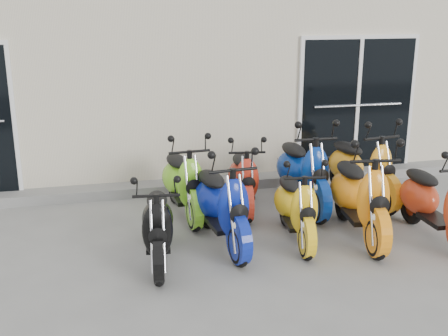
% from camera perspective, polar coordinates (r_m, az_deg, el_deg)
% --- Properties ---
extents(ground, '(80.00, 80.00, 0.00)m').
position_cam_1_polar(ground, '(6.94, 1.16, -7.32)').
color(ground, gray).
rests_on(ground, ground).
extents(building, '(14.00, 6.00, 3.20)m').
position_cam_1_polar(building, '(11.52, -5.39, 10.41)').
color(building, beige).
rests_on(building, ground).
extents(front_step, '(14.00, 0.40, 0.15)m').
position_cam_1_polar(front_step, '(8.76, -2.15, -1.68)').
color(front_step, gray).
rests_on(front_step, ground).
extents(door_right, '(2.02, 0.08, 2.22)m').
position_cam_1_polar(door_right, '(9.44, 13.35, 6.64)').
color(door_right, black).
rests_on(door_right, front_step).
extents(scooter_front_black, '(0.73, 1.58, 1.13)m').
position_cam_1_polar(scooter_front_black, '(6.19, -6.80, -4.80)').
color(scooter_front_black, black).
rests_on(scooter_front_black, ground).
extents(scooter_front_blue, '(0.80, 1.81, 1.30)m').
position_cam_1_polar(scooter_front_blue, '(6.57, -0.28, -2.63)').
color(scooter_front_blue, '#0E229A').
rests_on(scooter_front_blue, ground).
extents(scooter_front_orange_a, '(0.72, 1.58, 1.13)m').
position_cam_1_polar(scooter_front_orange_a, '(6.77, 7.34, -2.95)').
color(scooter_front_orange_a, yellow).
rests_on(scooter_front_orange_a, ground).
extents(scooter_front_orange_b, '(0.90, 1.91, 1.36)m').
position_cam_1_polar(scooter_front_orange_b, '(6.98, 13.69, -1.69)').
color(scooter_front_orange_b, orange).
rests_on(scooter_front_orange_b, ground).
extents(scooter_front_red, '(0.63, 1.68, 1.24)m').
position_cam_1_polar(scooter_front_red, '(7.22, 20.90, -2.23)').
color(scooter_front_red, red).
rests_on(scooter_front_red, ground).
extents(scooter_back_green, '(0.74, 1.72, 1.24)m').
position_cam_1_polar(scooter_back_green, '(7.52, -4.20, -0.44)').
color(scooter_back_green, '#7FD828').
rests_on(scooter_back_green, ground).
extents(scooter_back_red, '(0.77, 1.59, 1.13)m').
position_cam_1_polar(scooter_back_red, '(7.78, 2.00, -0.24)').
color(scooter_back_red, red).
rests_on(scooter_back_red, ground).
extents(scooter_back_blue, '(0.68, 1.84, 1.36)m').
position_cam_1_polar(scooter_back_blue, '(7.86, 8.05, 0.63)').
color(scooter_back_blue, navy).
rests_on(scooter_back_blue, ground).
extents(scooter_back_yellow, '(0.88, 1.83, 1.30)m').
position_cam_1_polar(scooter_back_yellow, '(8.27, 13.88, 0.90)').
color(scooter_back_yellow, '#FFA51E').
rests_on(scooter_back_yellow, ground).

